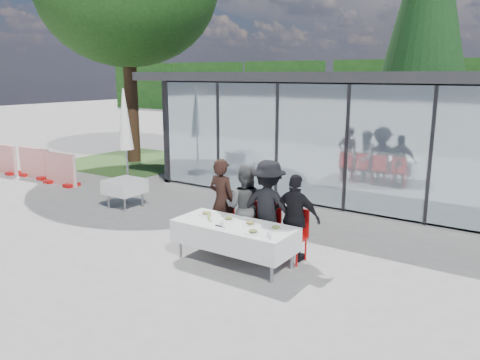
# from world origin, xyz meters

# --- Properties ---
(ground) EXTENTS (90.00, 90.00, 0.00)m
(ground) POSITION_xyz_m (0.00, 0.00, 0.00)
(ground) COLOR gray
(ground) RESTS_ON ground
(pavilion) EXTENTS (14.80, 8.80, 3.44)m
(pavilion) POSITION_xyz_m (2.00, 8.16, 2.15)
(pavilion) COLOR gray
(pavilion) RESTS_ON ground
(treeline) EXTENTS (62.50, 2.00, 4.40)m
(treeline) POSITION_xyz_m (-2.00, 28.00, 2.20)
(treeline) COLOR black
(treeline) RESTS_ON ground
(dining_table) EXTENTS (2.26, 0.96, 0.75)m
(dining_table) POSITION_xyz_m (0.58, -0.12, 0.54)
(dining_table) COLOR silver
(dining_table) RESTS_ON ground
(diner_a) EXTENTS (0.68, 0.68, 1.75)m
(diner_a) POSITION_xyz_m (-0.24, 0.62, 0.88)
(diner_a) COLOR black
(diner_a) RESTS_ON ground
(diner_chair_a) EXTENTS (0.44, 0.44, 0.97)m
(diner_chair_a) POSITION_xyz_m (-0.24, 0.63, 0.54)
(diner_chair_a) COLOR #B00C0B
(diner_chair_a) RESTS_ON ground
(diner_b) EXTENTS (1.01, 1.01, 1.68)m
(diner_b) POSITION_xyz_m (0.32, 0.62, 0.84)
(diner_b) COLOR #505050
(diner_b) RESTS_ON ground
(diner_chair_b) EXTENTS (0.44, 0.44, 0.97)m
(diner_chair_b) POSITION_xyz_m (0.32, 0.63, 0.54)
(diner_chair_b) COLOR #B00C0B
(diner_chair_b) RESTS_ON ground
(diner_c) EXTENTS (1.34, 1.34, 1.83)m
(diner_c) POSITION_xyz_m (0.85, 0.62, 0.92)
(diner_c) COLOR black
(diner_c) RESTS_ON ground
(diner_chair_c) EXTENTS (0.44, 0.44, 0.97)m
(diner_chair_c) POSITION_xyz_m (0.85, 0.63, 0.54)
(diner_chair_c) COLOR #B00C0B
(diner_chair_c) RESTS_ON ground
(diner_d) EXTENTS (1.02, 1.02, 1.63)m
(diner_d) POSITION_xyz_m (1.43, 0.62, 0.81)
(diner_d) COLOR black
(diner_d) RESTS_ON ground
(diner_chair_d) EXTENTS (0.44, 0.44, 0.97)m
(diner_chair_d) POSITION_xyz_m (1.43, 0.63, 0.54)
(diner_chair_d) COLOR #B00C0B
(diner_chair_d) RESTS_ON ground
(plate_a) EXTENTS (0.29, 0.29, 0.07)m
(plate_a) POSITION_xyz_m (-0.18, 0.03, 0.77)
(plate_a) COLOR white
(plate_a) RESTS_ON dining_table
(plate_b) EXTENTS (0.29, 0.29, 0.07)m
(plate_b) POSITION_xyz_m (0.36, 0.01, 0.77)
(plate_b) COLOR white
(plate_b) RESTS_ON dining_table
(plate_c) EXTENTS (0.29, 0.29, 0.07)m
(plate_c) POSITION_xyz_m (0.85, -0.01, 0.77)
(plate_c) COLOR white
(plate_c) RESTS_ON dining_table
(plate_d) EXTENTS (0.29, 0.29, 0.07)m
(plate_d) POSITION_xyz_m (1.36, 0.03, 0.77)
(plate_d) COLOR white
(plate_d) RESTS_ON dining_table
(plate_extra) EXTENTS (0.29, 0.29, 0.07)m
(plate_extra) POSITION_xyz_m (1.14, -0.36, 0.77)
(plate_extra) COLOR white
(plate_extra) RESTS_ON dining_table
(juice_bottle) EXTENTS (0.06, 0.06, 0.16)m
(juice_bottle) POSITION_xyz_m (0.06, -0.19, 0.83)
(juice_bottle) COLOR #9AC451
(juice_bottle) RESTS_ON dining_table
(drinking_glasses) EXTENTS (1.05, 0.11, 0.10)m
(drinking_glasses) POSITION_xyz_m (0.99, -0.38, 0.80)
(drinking_glasses) COLOR silver
(drinking_glasses) RESTS_ON dining_table
(folded_eyeglasses) EXTENTS (0.14, 0.03, 0.01)m
(folded_eyeglasses) POSITION_xyz_m (0.43, -0.39, 0.76)
(folded_eyeglasses) COLOR black
(folded_eyeglasses) RESTS_ON dining_table
(spare_table_left) EXTENTS (0.86, 0.86, 0.74)m
(spare_table_left) POSITION_xyz_m (-3.84, 1.29, 0.55)
(spare_table_left) COLOR silver
(spare_table_left) RESTS_ON ground
(market_umbrella) EXTENTS (0.50, 0.50, 3.00)m
(market_umbrella) POSITION_xyz_m (-4.94, 2.40, 1.95)
(market_umbrella) COLOR black
(market_umbrella) RESTS_ON ground
(conifer_tree) EXTENTS (4.00, 4.00, 10.50)m
(conifer_tree) POSITION_xyz_m (0.50, 13.00, 5.99)
(conifer_tree) COLOR #382316
(conifer_tree) RESTS_ON ground
(grass_patch) EXTENTS (5.00, 5.00, 0.02)m
(grass_patch) POSITION_xyz_m (-8.50, 6.00, 0.01)
(grass_patch) COLOR #385926
(grass_patch) RESTS_ON ground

